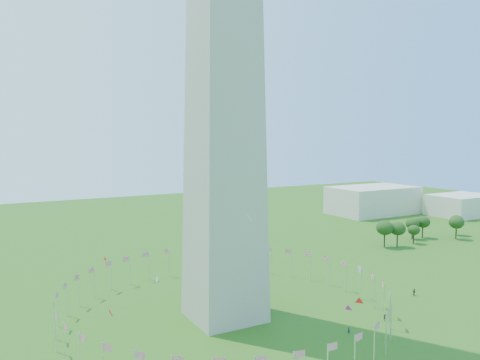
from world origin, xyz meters
name	(u,v)px	position (x,y,z in m)	size (l,w,h in m)	color
flag_ring	(225,300)	(0.00, 50.00, 4.50)	(80.24, 80.24, 9.00)	silver
gov_building_east_a	(373,200)	(150.00, 150.00, 8.00)	(50.00, 30.00, 16.00)	beige
gov_building_east_b	(462,205)	(190.00, 120.00, 6.00)	(35.00, 25.00, 12.00)	beige
kites_aloft	(340,265)	(10.64, 19.42, 19.49)	(89.55, 74.74, 41.14)	red
tree_line_east	(419,230)	(112.69, 85.03, 4.94)	(53.61, 15.65, 10.97)	#264E1A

